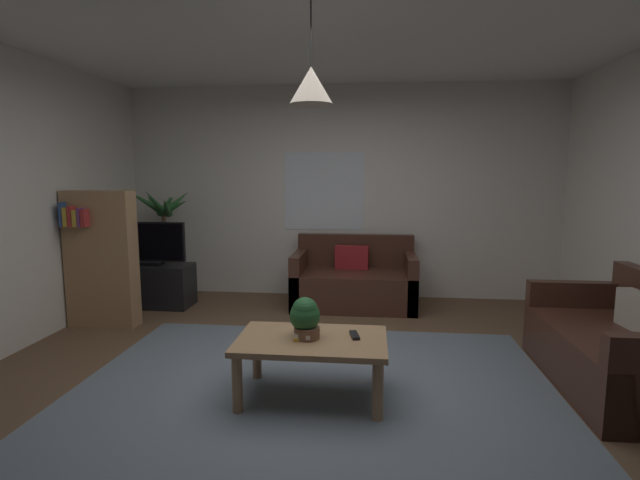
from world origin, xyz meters
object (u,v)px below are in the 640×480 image
at_px(book_on_table_1, 304,335).
at_px(tv, 151,243).
at_px(couch_under_window, 354,283).
at_px(coffee_table, 312,347).
at_px(potted_palm_corner, 164,243).
at_px(book_on_table_0, 305,338).
at_px(bookshelf_corner, 101,258).
at_px(potted_plant_on_table, 305,316).
at_px(remote_on_table_0, 355,335).
at_px(couch_right_side, 621,352).
at_px(tv_stand, 154,285).
at_px(pendant_lamp, 311,85).

relative_size(book_on_table_1, tv, 0.15).
xyz_separation_m(couch_under_window, coffee_table, (-0.21, -2.42, 0.09)).
bearing_deg(tv, potted_palm_corner, 95.82).
height_order(couch_under_window, book_on_table_0, couch_under_window).
xyz_separation_m(coffee_table, bookshelf_corner, (-2.35, 1.38, 0.35)).
bearing_deg(potted_plant_on_table, bookshelf_corner, 149.23).
bearing_deg(tv, bookshelf_corner, -103.91).
height_order(remote_on_table_0, potted_plant_on_table, potted_plant_on_table).
distance_m(book_on_table_0, book_on_table_1, 0.02).
relative_size(remote_on_table_0, potted_plant_on_table, 0.56).
xyz_separation_m(book_on_table_1, tv, (-2.12, 2.17, 0.29)).
xyz_separation_m(couch_under_window, bookshelf_corner, (-2.56, -1.04, 0.44)).
relative_size(coffee_table, book_on_table_1, 8.78).
distance_m(coffee_table, potted_palm_corner, 3.43).
height_order(couch_right_side, bookshelf_corner, bookshelf_corner).
bearing_deg(potted_palm_corner, coffee_table, -49.58).
bearing_deg(book_on_table_0, remote_on_table_0, 15.78).
height_order(remote_on_table_0, bookshelf_corner, bookshelf_corner).
height_order(couch_under_window, tv_stand, couch_under_window).
distance_m(couch_right_side, bookshelf_corner, 4.71).
height_order(tv_stand, potted_palm_corner, potted_palm_corner).
xyz_separation_m(potted_plant_on_table, tv_stand, (-2.12, 2.14, -0.34)).
bearing_deg(coffee_table, bookshelf_corner, 149.62).
height_order(couch_right_side, book_on_table_1, couch_right_side).
height_order(coffee_table, remote_on_table_0, remote_on_table_0).
height_order(book_on_table_0, potted_plant_on_table, potted_plant_on_table).
relative_size(remote_on_table_0, pendant_lamp, 0.25).
height_order(couch_right_side, remote_on_table_0, couch_right_side).
relative_size(couch_right_side, potted_plant_on_table, 5.33).
bearing_deg(bookshelf_corner, pendant_lamp, -30.38).
bearing_deg(book_on_table_1, coffee_table, 39.91).
height_order(couch_under_window, couch_right_side, same).
distance_m(couch_under_window, book_on_table_0, 2.47).
relative_size(book_on_table_1, tv_stand, 0.13).
bearing_deg(tv, book_on_table_1, -45.65).
relative_size(coffee_table, book_on_table_0, 6.59).
xyz_separation_m(couch_under_window, book_on_table_0, (-0.25, -2.45, 0.17)).
xyz_separation_m(book_on_table_0, book_on_table_1, (-0.00, -0.00, 0.02)).
bearing_deg(remote_on_table_0, tv_stand, 127.90).
distance_m(coffee_table, bookshelf_corner, 2.75).
bearing_deg(coffee_table, tv_stand, 135.21).
height_order(coffee_table, tv, tv).
distance_m(book_on_table_1, bookshelf_corner, 2.71).
relative_size(book_on_table_1, pendant_lamp, 0.19).
bearing_deg(coffee_table, couch_under_window, 85.11).
height_order(tv, potted_palm_corner, potted_palm_corner).
distance_m(book_on_table_1, potted_palm_corner, 3.42).
bearing_deg(remote_on_table_0, couch_right_side, -2.26).
relative_size(tv_stand, potted_palm_corner, 0.63).
bearing_deg(remote_on_table_0, pendant_lamp, 179.70).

